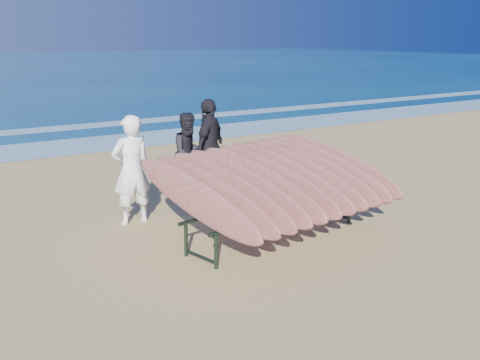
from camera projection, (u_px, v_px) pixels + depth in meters
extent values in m
plane|color=tan|center=(271.00, 255.00, 8.63)|extent=(120.00, 120.00, 0.00)
plane|color=white|center=(56.00, 148.00, 16.69)|extent=(160.00, 160.00, 0.00)
plane|color=white|center=(22.00, 131.00, 19.52)|extent=(160.00, 160.00, 0.00)
cylinder|color=black|center=(216.00, 251.00, 8.08)|extent=(0.06, 0.06, 0.50)
cylinder|color=black|center=(349.00, 209.00, 10.05)|extent=(0.06, 0.06, 0.50)
cylinder|color=black|center=(186.00, 239.00, 8.54)|extent=(0.06, 0.06, 0.50)
cylinder|color=black|center=(319.00, 201.00, 10.51)|extent=(0.06, 0.06, 0.50)
cylinder|color=black|center=(290.00, 212.00, 9.00)|extent=(3.17, 0.58, 0.06)
cylinder|color=black|center=(260.00, 203.00, 9.46)|extent=(3.17, 0.58, 0.06)
cylinder|color=black|center=(201.00, 257.00, 8.35)|extent=(0.15, 0.65, 0.04)
cylinder|color=black|center=(334.00, 214.00, 10.32)|extent=(0.15, 0.65, 0.04)
ellipsoid|color=#600616|center=(196.00, 199.00, 8.10)|extent=(0.51, 2.68, 1.14)
ellipsoid|color=#600616|center=(213.00, 195.00, 8.31)|extent=(0.51, 2.68, 1.14)
ellipsoid|color=#600616|center=(230.00, 191.00, 8.51)|extent=(0.51, 2.68, 1.14)
ellipsoid|color=#600616|center=(246.00, 187.00, 8.72)|extent=(0.51, 2.68, 1.14)
ellipsoid|color=#600616|center=(261.00, 183.00, 8.92)|extent=(0.51, 2.68, 1.14)
ellipsoid|color=#600616|center=(275.00, 180.00, 9.13)|extent=(0.51, 2.68, 1.14)
ellipsoid|color=#600616|center=(289.00, 177.00, 9.34)|extent=(0.51, 2.68, 1.14)
ellipsoid|color=#600616|center=(302.00, 174.00, 9.54)|extent=(0.51, 2.68, 1.14)
ellipsoid|color=#600616|center=(314.00, 171.00, 9.75)|extent=(0.51, 2.68, 1.14)
ellipsoid|color=#600616|center=(326.00, 168.00, 9.96)|extent=(0.51, 2.68, 1.14)
ellipsoid|color=#600616|center=(338.00, 165.00, 10.16)|extent=(0.51, 2.68, 1.14)
imported|color=white|center=(131.00, 170.00, 9.91)|extent=(0.67, 0.45, 1.82)
imported|color=black|center=(190.00, 153.00, 11.83)|extent=(0.80, 0.63, 1.61)
imported|color=black|center=(210.00, 146.00, 11.90)|extent=(1.16, 1.01, 1.87)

